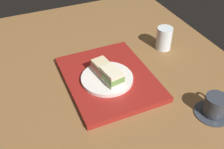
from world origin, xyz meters
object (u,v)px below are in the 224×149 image
at_px(sandwich_near, 102,68).
at_px(drinking_glass, 164,38).
at_px(sandwich_plate, 107,78).
at_px(coffee_cup, 215,106).
at_px(sandwich_far, 112,76).

height_order(sandwich_near, drinking_glass, drinking_glass).
height_order(sandwich_plate, coffee_cup, coffee_cup).
xyz_separation_m(sandwich_plate, coffee_cup, (0.28, 0.26, 0.01)).
relative_size(sandwich_near, sandwich_far, 1.01).
bearing_deg(drinking_glass, sandwich_far, -63.55).
height_order(sandwich_near, coffee_cup, sandwich_near).
relative_size(sandwich_far, coffee_cup, 0.72).
bearing_deg(sandwich_near, sandwich_plate, 9.73).
bearing_deg(drinking_glass, sandwich_plate, -68.62).
distance_m(coffee_cup, drinking_glass, 0.41).
bearing_deg(sandwich_near, coffee_cup, 41.17).
distance_m(sandwich_plate, sandwich_far, 0.05).
xyz_separation_m(sandwich_plate, sandwich_near, (-0.03, -0.01, 0.03)).
height_order(coffee_cup, drinking_glass, drinking_glass).
height_order(sandwich_plate, sandwich_far, sandwich_far).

